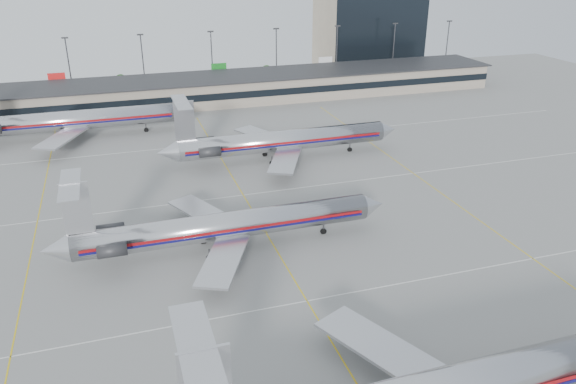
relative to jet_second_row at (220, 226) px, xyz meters
name	(u,v)px	position (x,y,z in m)	size (l,w,h in m)	color
ground	(342,359)	(6.72, -24.18, -3.34)	(260.00, 260.00, 0.00)	gray
apron_markings	(307,301)	(6.72, -14.18, -3.33)	(160.00, 0.15, 0.02)	silver
terminal	(187,91)	(6.72, 73.79, -0.19)	(162.00, 17.00, 6.25)	gray
light_mast_row	(178,59)	(6.72, 87.82, 5.24)	(163.60, 0.40, 15.28)	#38383D
distant_building	(368,26)	(68.72, 103.82, 9.16)	(30.00, 20.00, 25.00)	tan
jet_second_row	(220,226)	(0.00, 0.00, 0.00)	(44.03, 25.93, 11.53)	silver
jet_third_row	(279,141)	(16.73, 29.44, 0.23)	(44.99, 27.67, 12.30)	silver
jet_back_row	(69,120)	(-19.85, 53.77, 0.43)	(47.53, 29.24, 13.00)	silver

